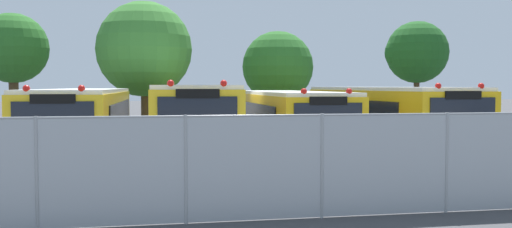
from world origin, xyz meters
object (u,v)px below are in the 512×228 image
tree_0 (11,48)px  tree_2 (276,68)px  school_bus_2 (289,121)px  school_bus_3 (383,118)px  school_bus_1 (189,119)px  tree_3 (415,53)px  school_bus_0 (84,122)px  tree_1 (147,48)px

tree_0 → tree_2: (13.20, 0.14, -0.89)m
tree_0 → tree_2: 13.23m
school_bus_2 → school_bus_3: 3.70m
school_bus_3 → tree_0: 18.06m
school_bus_1 → tree_3: bearing=-145.3°
tree_3 → school_bus_1: bearing=-146.8°
school_bus_0 → tree_3: 18.29m
tree_1 → school_bus_2: bearing=-58.9°
school_bus_1 → tree_3: (12.51, 8.19, 2.93)m
school_bus_0 → school_bus_3: (10.91, 0.05, 0.03)m
tree_0 → tree_2: size_ratio=1.11×
school_bus_2 → tree_1: 10.40m
school_bus_0 → tree_1: bearing=-102.7°
school_bus_0 → tree_1: (2.09, 8.38, 3.10)m
tree_1 → tree_3: bearing=-1.0°
school_bus_1 → school_bus_2: bearing=-179.1°
school_bus_0 → tree_1: size_ratio=1.58×
tree_2 → tree_3: (7.30, -1.17, 0.82)m
school_bus_0 → school_bus_1: bearing=-179.7°
school_bus_0 → tree_3: size_ratio=1.77×
tree_3 → school_bus_3: bearing=-122.8°
tree_1 → tree_2: 6.84m
tree_1 → school_bus_1: bearing=-79.9°
school_bus_3 → tree_1: size_ratio=1.61×
school_bus_1 → school_bus_2: 3.62m
school_bus_0 → tree_2: size_ratio=1.94×
school_bus_2 → tree_0: 15.17m
school_bus_1 → school_bus_3: size_ratio=1.06×
tree_1 → tree_3: (14.01, -0.26, -0.10)m
school_bus_0 → school_bus_2: 7.22m
tree_1 → tree_2: (6.71, 0.91, -0.93)m
school_bus_3 → tree_3: size_ratio=1.80×
school_bus_0 → tree_3: tree_3 is taller
school_bus_1 → school_bus_0: bearing=0.5°
school_bus_3 → tree_3: 10.06m
tree_1 → tree_2: tree_1 is taller
tree_0 → tree_3: (20.50, -1.03, -0.07)m
school_bus_2 → tree_1: bearing=-58.0°
school_bus_1 → school_bus_3: 7.31m
school_bus_2 → tree_3: size_ratio=1.63×
school_bus_3 → school_bus_0: bearing=-1.1°
school_bus_3 → tree_1: bearing=-44.7°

